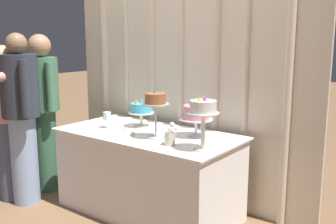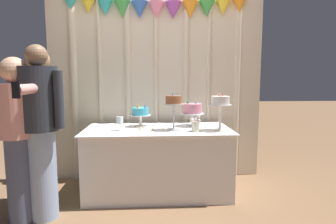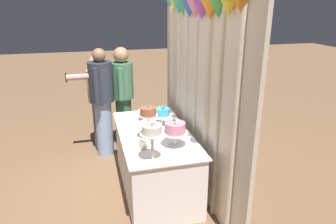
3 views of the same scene
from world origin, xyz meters
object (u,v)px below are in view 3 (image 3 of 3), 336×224
tealight_near_left (142,131)px  cake_table (155,160)px  cake_display_midright (175,129)px  guest_girl_blue_dress (99,99)px  guest_man_dark_suit (102,99)px  cake_display_midleft (149,114)px  guest_man_pink_jacket (123,95)px  wine_glass (141,113)px  tealight_far_left (146,126)px  cake_display_leftmost (162,113)px  flower_vase (144,142)px  cake_display_rightmost (152,132)px

tealight_near_left → cake_table: bearing=68.0°
cake_display_midright → guest_girl_blue_dress: 1.86m
cake_display_midright → guest_man_dark_suit: 1.66m
cake_display_midleft → guest_man_pink_jacket: 1.40m
guest_man_pink_jacket → guest_girl_blue_dress: (-0.08, -0.36, -0.06)m
wine_glass → tealight_far_left: 0.25m
cake_display_leftmost → cake_display_midleft: cake_display_midleft is taller
cake_display_midright → wine_glass: (-0.84, -0.23, -0.09)m
wine_glass → flower_vase: size_ratio=0.79×
wine_glass → guest_man_pink_jacket: 0.80m
cake_display_midright → tealight_far_left: 0.68m
wine_glass → guest_man_pink_jacket: size_ratio=0.09×
cake_display_leftmost → guest_man_dark_suit: size_ratio=0.17×
tealight_far_left → wine_glass: bearing=-174.9°
cake_display_midright → tealight_near_left: 0.58m
cake_display_midright → guest_girl_blue_dress: bearing=-156.9°
wine_glass → guest_girl_blue_dress: 1.00m
tealight_far_left → guest_man_pink_jacket: size_ratio=0.03×
cake_display_leftmost → flower_vase: cake_display_leftmost is taller
cake_table → guest_man_pink_jacket: (-1.21, -0.23, 0.51)m
tealight_far_left → guest_man_pink_jacket: bearing=-171.1°
cake_display_midleft → guest_girl_blue_dress: 1.55m
cake_display_midright → cake_display_rightmost: 0.41m
cake_display_midright → flower_vase: bearing=-92.0°
cake_table → flower_vase: (0.41, -0.20, 0.45)m
flower_vase → guest_girl_blue_dress: bearing=-167.3°
cake_display_midright → cake_display_leftmost: bearing=179.9°
tealight_near_left → guest_man_dark_suit: (-1.04, -0.41, 0.12)m
cake_display_midright → cake_display_rightmost: bearing=-49.4°
flower_vase → guest_man_pink_jacket: guest_man_pink_jacket is taller
tealight_near_left → cake_display_midright: bearing=30.6°
cake_display_leftmost → guest_girl_blue_dress: size_ratio=0.18×
tealight_far_left → guest_man_dark_suit: bearing=-152.0°
cake_table → guest_girl_blue_dress: guest_girl_blue_dress is taller
cake_table → cake_display_rightmost: cake_display_rightmost is taller
cake_display_leftmost → cake_display_rightmost: 0.94m
tealight_far_left → tealight_near_left: bearing=-25.5°
guest_man_pink_jacket → cake_display_midright: bearing=12.8°
tealight_near_left → wine_glass: bearing=172.6°
cake_table → tealight_near_left: bearing=-112.0°
cake_display_midleft → flower_vase: cake_display_midleft is taller
guest_girl_blue_dress → cake_display_midleft: bearing=18.5°
cake_display_rightmost → guest_man_pink_jacket: 1.89m
cake_table → guest_girl_blue_dress: 1.48m
flower_vase → tealight_near_left: (-0.46, 0.07, -0.07)m
cake_display_rightmost → guest_man_dark_suit: (-1.77, -0.38, -0.17)m
cake_display_midleft → guest_girl_blue_dress: size_ratio=0.27×
wine_glass → guest_man_pink_jacket: guest_man_pink_jacket is taller
tealight_far_left → tealight_near_left: (0.14, -0.07, -0.00)m
guest_man_dark_suit → cake_display_leftmost: bearing=37.6°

